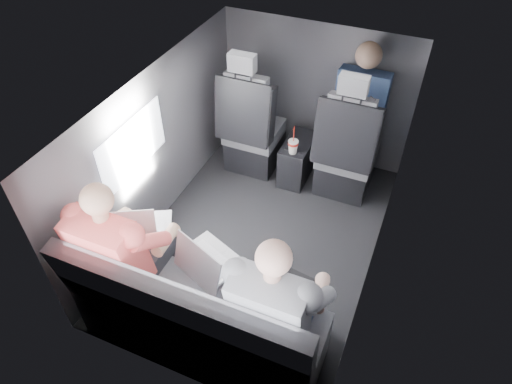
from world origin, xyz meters
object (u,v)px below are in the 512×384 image
at_px(center_console, 297,159).
at_px(laptop_silver, 206,260).
at_px(laptop_black, 286,288).
at_px(passenger_rear_left, 126,249).
at_px(front_seat_left, 252,133).
at_px(passenger_rear_right, 278,304).
at_px(passenger_front_right, 360,106).
at_px(front_seat_right, 346,156).
at_px(soda_cup, 293,146).
at_px(rear_bench, 198,320).
at_px(laptop_white, 140,226).

bearing_deg(center_console, laptop_silver, -90.98).
relative_size(laptop_black, passenger_rear_left, 0.29).
xyz_separation_m(front_seat_left, passenger_rear_right, (0.95, -1.81, 0.24)).
xyz_separation_m(laptop_black, passenger_rear_left, (-1.03, -0.13, 0.01)).
relative_size(laptop_black, passenger_front_right, 0.40).
xyz_separation_m(center_console, laptop_black, (0.50, -1.72, 0.43)).
distance_m(front_seat_left, laptop_black, 1.94).
xyz_separation_m(front_seat_right, laptop_silver, (-0.48, -1.68, 0.24)).
xyz_separation_m(center_console, passenger_front_right, (0.46, 0.22, 0.56)).
bearing_deg(soda_cup, passenger_rear_left, -107.73).
distance_m(laptop_silver, passenger_rear_left, 0.52).
xyz_separation_m(rear_bench, laptop_black, (0.50, 0.22, 0.32)).
distance_m(front_seat_left, laptop_white, 1.62).
bearing_deg(passenger_rear_right, laptop_black, 89.15).
xyz_separation_m(front_seat_left, rear_bench, (0.45, -1.90, -0.09)).
distance_m(front_seat_right, passenger_rear_left, 2.07).
height_order(laptop_white, passenger_front_right, passenger_front_right).
bearing_deg(soda_cup, passenger_front_right, 40.80).
relative_size(rear_bench, passenger_rear_left, 1.27).
bearing_deg(front_seat_left, laptop_silver, -75.95).
distance_m(soda_cup, laptop_black, 1.63).
relative_size(laptop_white, laptop_silver, 0.99).
xyz_separation_m(front_seat_right, center_console, (-0.45, 0.04, -0.20)).
relative_size(laptop_white, passenger_rear_right, 0.37).
distance_m(rear_bench, laptop_white, 0.73).
bearing_deg(front_seat_right, front_seat_left, 180.00).
relative_size(front_seat_right, passenger_rear_right, 1.01).
bearing_deg(laptop_white, passenger_rear_left, -78.76).
bearing_deg(center_console, soda_cup, -89.15).
height_order(front_seat_left, passenger_front_right, passenger_front_right).
relative_size(laptop_white, passenger_rear_left, 0.37).
height_order(center_console, laptop_white, laptop_white).
xyz_separation_m(rear_bench, laptop_white, (-0.57, 0.31, 0.33)).
height_order(laptop_white, laptop_black, laptop_white).
height_order(front_seat_right, passenger_front_right, passenger_front_right).
distance_m(front_seat_left, passenger_rear_right, 2.05).
distance_m(soda_cup, laptop_white, 1.58).
relative_size(front_seat_right, soda_cup, 4.58).
xyz_separation_m(front_seat_right, laptop_black, (0.05, -1.68, 0.23)).
height_order(passenger_rear_left, passenger_rear_right, passenger_rear_left).
bearing_deg(laptop_silver, soda_cup, 88.81).
relative_size(laptop_silver, passenger_rear_right, 0.37).
bearing_deg(passenger_rear_right, laptop_white, 168.81).
distance_m(passenger_rear_left, passenger_front_right, 2.29).
height_order(front_seat_left, rear_bench, front_seat_left).
bearing_deg(passenger_front_right, center_console, -154.47).
height_order(front_seat_right, laptop_black, front_seat_right).
xyz_separation_m(center_console, laptop_silver, (-0.03, -1.72, 0.44)).
xyz_separation_m(laptop_black, passenger_rear_right, (-0.00, -0.13, 0.01)).
bearing_deg(passenger_front_right, front_seat_right, -91.47).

